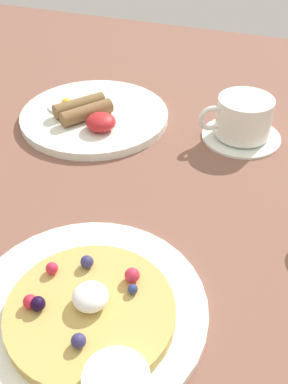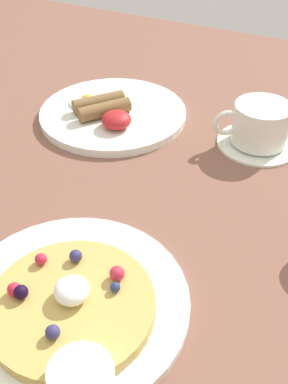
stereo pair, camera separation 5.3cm
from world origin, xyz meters
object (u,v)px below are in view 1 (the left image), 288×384
at_px(coffee_saucer, 241,135).
at_px(coffee_cup, 243,116).
at_px(pancake_plate, 87,309).
at_px(breakfast_plate, 95,116).

xyz_separation_m(coffee_saucer, coffee_cup, (-0.00, -0.00, 0.04)).
bearing_deg(coffee_saucer, coffee_cup, -148.80).
bearing_deg(pancake_plate, coffee_cup, 77.18).
relative_size(pancake_plate, coffee_cup, 2.28).
bearing_deg(coffee_saucer, breakfast_plate, -173.83).
height_order(breakfast_plate, coffee_cup, coffee_cup).
distance_m(pancake_plate, coffee_saucer, 0.40).
bearing_deg(coffee_saucer, pancake_plate, -102.98).
height_order(coffee_saucer, coffee_cup, coffee_cup).
distance_m(breakfast_plate, coffee_cup, 0.25).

